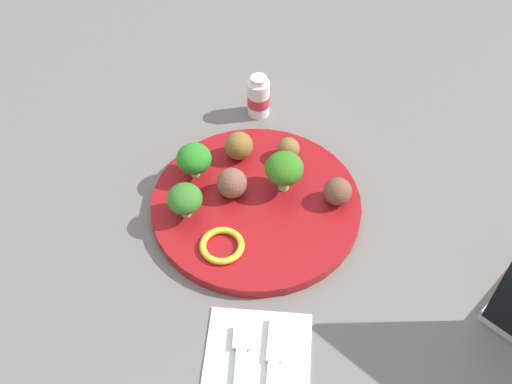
% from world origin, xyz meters
% --- Properties ---
extents(ground_plane, '(4.00, 4.00, 0.00)m').
position_xyz_m(ground_plane, '(0.00, 0.00, 0.00)').
color(ground_plane, slate).
extents(plate, '(0.28, 0.28, 0.02)m').
position_xyz_m(plate, '(0.00, 0.00, 0.01)').
color(plate, maroon).
rests_on(plate, ground_plane).
extents(broccoli_floret_back_right, '(0.05, 0.05, 0.05)m').
position_xyz_m(broccoli_floret_back_right, '(0.04, 0.09, 0.05)').
color(broccoli_floret_back_right, '#A2D06D').
rests_on(broccoli_floret_back_right, plate).
extents(broccoli_floret_front_left, '(0.05, 0.05, 0.06)m').
position_xyz_m(broccoli_floret_front_left, '(0.03, -0.03, 0.05)').
color(broccoli_floret_front_left, '#92CF81').
rests_on(broccoli_floret_front_left, plate).
extents(broccoli_floret_mid_right, '(0.05, 0.05, 0.05)m').
position_xyz_m(broccoli_floret_mid_right, '(-0.03, 0.09, 0.05)').
color(broccoli_floret_mid_right, '#8DC068').
rests_on(broccoli_floret_mid_right, plate).
extents(meatball_front_right, '(0.04, 0.04, 0.04)m').
position_xyz_m(meatball_front_right, '(0.08, 0.03, 0.04)').
color(meatball_front_right, brown).
rests_on(meatball_front_right, plate).
extents(meatball_center, '(0.03, 0.03, 0.03)m').
position_xyz_m(meatball_center, '(0.09, -0.03, 0.03)').
color(meatball_center, brown).
rests_on(meatball_center, plate).
extents(meatball_front_left, '(0.04, 0.04, 0.04)m').
position_xyz_m(meatball_front_left, '(0.02, -0.11, 0.03)').
color(meatball_front_left, brown).
rests_on(meatball_front_left, plate).
extents(meatball_far_rim, '(0.04, 0.04, 0.04)m').
position_xyz_m(meatball_far_rim, '(0.01, 0.03, 0.04)').
color(meatball_far_rim, brown).
rests_on(meatball_far_rim, plate).
extents(pepper_ring_near_rim, '(0.07, 0.07, 0.01)m').
position_xyz_m(pepper_ring_near_rim, '(-0.08, 0.03, 0.02)').
color(pepper_ring_near_rim, yellow).
rests_on(pepper_ring_near_rim, plate).
extents(napkin, '(0.18, 0.13, 0.01)m').
position_xyz_m(napkin, '(-0.24, -0.03, 0.00)').
color(napkin, white).
rests_on(napkin, ground_plane).
extents(fork, '(0.12, 0.03, 0.01)m').
position_xyz_m(fork, '(-0.23, -0.01, 0.01)').
color(fork, silver).
rests_on(fork, napkin).
extents(knife, '(0.15, 0.02, 0.01)m').
position_xyz_m(knife, '(-0.23, -0.05, 0.01)').
color(knife, silver).
rests_on(knife, napkin).
extents(yogurt_bottle, '(0.03, 0.03, 0.07)m').
position_xyz_m(yogurt_bottle, '(0.19, 0.02, 0.03)').
color(yogurt_bottle, white).
rests_on(yogurt_bottle, ground_plane).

